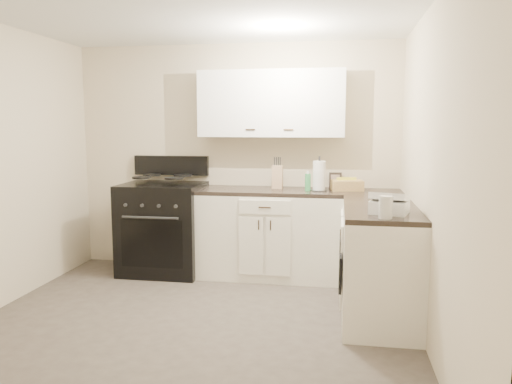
% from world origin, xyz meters
% --- Properties ---
extents(floor, '(3.60, 3.60, 0.00)m').
position_xyz_m(floor, '(0.00, 0.00, 0.00)').
color(floor, '#473F38').
rests_on(floor, ground).
extents(ceiling, '(3.60, 3.60, 0.00)m').
position_xyz_m(ceiling, '(0.00, 0.00, 2.50)').
color(ceiling, white).
rests_on(ceiling, wall_back).
extents(wall_back, '(3.60, 0.00, 3.60)m').
position_xyz_m(wall_back, '(0.00, 1.80, 1.25)').
color(wall_back, beige).
rests_on(wall_back, ground).
extents(wall_right, '(0.00, 3.60, 3.60)m').
position_xyz_m(wall_right, '(1.80, 0.00, 1.25)').
color(wall_right, beige).
rests_on(wall_right, ground).
extents(wall_front, '(3.60, 0.00, 3.60)m').
position_xyz_m(wall_front, '(0.00, -1.80, 1.25)').
color(wall_front, beige).
rests_on(wall_front, ground).
extents(base_cabinets_back, '(1.55, 0.60, 0.90)m').
position_xyz_m(base_cabinets_back, '(0.43, 1.50, 0.45)').
color(base_cabinets_back, white).
rests_on(base_cabinets_back, floor).
extents(base_cabinets_right, '(0.60, 1.90, 0.90)m').
position_xyz_m(base_cabinets_right, '(1.50, 0.85, 0.45)').
color(base_cabinets_right, white).
rests_on(base_cabinets_right, floor).
extents(countertop_back, '(1.55, 0.60, 0.04)m').
position_xyz_m(countertop_back, '(0.43, 1.50, 0.92)').
color(countertop_back, black).
rests_on(countertop_back, base_cabinets_back).
extents(countertop_right, '(0.60, 1.90, 0.04)m').
position_xyz_m(countertop_right, '(1.50, 0.85, 0.92)').
color(countertop_right, black).
rests_on(countertop_right, base_cabinets_right).
extents(upper_cabinets, '(1.55, 0.30, 0.70)m').
position_xyz_m(upper_cabinets, '(0.43, 1.65, 1.84)').
color(upper_cabinets, white).
rests_on(upper_cabinets, wall_back).
extents(stove, '(0.87, 0.74, 1.05)m').
position_xyz_m(stove, '(-0.74, 1.48, 0.46)').
color(stove, black).
rests_on(stove, floor).
extents(knife_block, '(0.12, 0.11, 0.25)m').
position_xyz_m(knife_block, '(0.50, 1.61, 1.06)').
color(knife_block, tan).
rests_on(knife_block, countertop_back).
extents(paper_towel, '(0.15, 0.15, 0.31)m').
position_xyz_m(paper_towel, '(0.95, 1.47, 1.09)').
color(paper_towel, white).
rests_on(paper_towel, countertop_back).
extents(soap_bottle, '(0.07, 0.07, 0.18)m').
position_xyz_m(soap_bottle, '(0.83, 1.45, 1.03)').
color(soap_bottle, '#3C9E56').
rests_on(soap_bottle, countertop_back).
extents(picture_frame, '(0.14, 0.05, 0.17)m').
position_xyz_m(picture_frame, '(1.11, 1.76, 1.02)').
color(picture_frame, black).
rests_on(picture_frame, countertop_back).
extents(wicker_basket, '(0.35, 0.26, 0.11)m').
position_xyz_m(wicker_basket, '(1.24, 1.56, 0.99)').
color(wicker_basket, tan).
rests_on(wicker_basket, countertop_right).
extents(countertop_grill, '(0.33, 0.32, 0.10)m').
position_xyz_m(countertop_grill, '(1.54, 0.22, 0.99)').
color(countertop_grill, white).
rests_on(countertop_grill, countertop_right).
extents(glass_jar, '(0.13, 0.13, 0.17)m').
position_xyz_m(glass_jar, '(1.49, 0.00, 1.02)').
color(glass_jar, silver).
rests_on(glass_jar, countertop_right).
extents(oven_mitt_near, '(0.02, 0.17, 0.29)m').
position_xyz_m(oven_mitt_near, '(1.18, 0.24, 0.44)').
color(oven_mitt_near, black).
rests_on(oven_mitt_near, base_cabinets_right).
extents(oven_mitt_far, '(0.02, 0.14, 0.25)m').
position_xyz_m(oven_mitt_far, '(1.18, 0.48, 0.54)').
color(oven_mitt_far, black).
rests_on(oven_mitt_far, base_cabinets_right).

